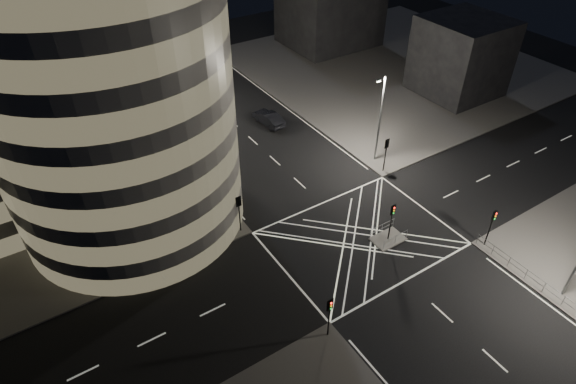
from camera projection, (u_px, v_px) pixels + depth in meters
ground at (360, 238)px, 44.24m from camera, size 120.00×120.00×0.00m
sidewalk_far_right at (394, 65)px, 74.35m from camera, size 42.00×42.00×0.15m
central_island at (388, 239)px, 44.06m from camera, size 3.00×2.00×0.15m
office_tower_curved at (36, 90)px, 39.92m from camera, size 30.00×29.00×27.20m
building_right_near at (461, 56)px, 64.38m from camera, size 10.00×10.00×10.00m
tree_a at (210, 190)px, 43.12m from camera, size 4.49×4.49×6.61m
tree_b at (182, 150)px, 46.45m from camera, size 4.64×4.64×7.71m
tree_c at (160, 128)px, 50.72m from camera, size 3.73×3.73×6.69m
tree_d at (140, 104)px, 54.57m from camera, size 5.51×5.51×7.86m
tree_e at (124, 85)px, 58.63m from camera, size 4.35×4.35×7.04m
traffic_signal_fl at (239, 207)px, 43.17m from camera, size 0.55×0.22×4.00m
traffic_signal_nl at (330, 311)px, 34.21m from camera, size 0.55×0.22×4.00m
traffic_signal_fr at (386, 149)px, 50.67m from camera, size 0.55×0.22×4.00m
traffic_signal_nr at (492, 221)px, 41.70m from camera, size 0.55×0.22×4.00m
traffic_signal_island at (392, 216)px, 42.30m from camera, size 0.55×0.22×4.00m
street_lamp_left_near at (205, 158)px, 44.70m from camera, size 1.25×0.25×10.00m
street_lamp_left_far at (139, 86)px, 56.57m from camera, size 1.25×0.25×10.00m
street_lamp_right_far at (380, 117)px, 50.76m from camera, size 1.25×0.25×10.00m
railing_near_right at (535, 280)px, 39.33m from camera, size 0.06×11.70×1.10m
railing_island_south at (395, 240)px, 43.08m from camera, size 2.80×0.06×1.10m
railing_island_north at (382, 228)px, 44.27m from camera, size 2.80×0.06×1.10m
sedan at (268, 118)px, 60.00m from camera, size 2.17×5.10×1.64m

